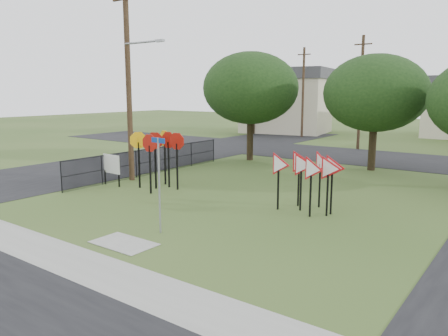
# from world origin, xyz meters

# --- Properties ---
(ground) EXTENTS (140.00, 140.00, 0.00)m
(ground) POSITION_xyz_m (0.00, 0.00, 0.00)
(ground) COLOR #344E1D
(sidewalk) EXTENTS (30.00, 1.60, 0.02)m
(sidewalk) POSITION_xyz_m (0.00, -4.20, 0.01)
(sidewalk) COLOR gray
(sidewalk) RESTS_ON ground
(planting_strip) EXTENTS (30.00, 0.80, 0.02)m
(planting_strip) POSITION_xyz_m (0.00, -5.40, 0.01)
(planting_strip) COLOR #344E1D
(planting_strip) RESTS_ON ground
(street_left) EXTENTS (8.00, 50.00, 0.02)m
(street_left) POSITION_xyz_m (-12.00, 10.00, 0.01)
(street_left) COLOR black
(street_left) RESTS_ON ground
(street_far) EXTENTS (60.00, 8.00, 0.02)m
(street_far) POSITION_xyz_m (0.00, 20.00, 0.01)
(street_far) COLOR black
(street_far) RESTS_ON ground
(curb_pad) EXTENTS (2.00, 1.20, 0.02)m
(curb_pad) POSITION_xyz_m (0.00, -2.40, 0.01)
(curb_pad) COLOR gray
(curb_pad) RESTS_ON ground
(street_name_sign) EXTENTS (0.65, 0.09, 3.18)m
(street_name_sign) POSITION_xyz_m (0.17, -0.96, 1.81)
(street_name_sign) COLOR gray
(street_name_sign) RESTS_ON ground
(stop_sign_cluster) EXTENTS (2.46, 2.07, 2.76)m
(stop_sign_cluster) POSITION_xyz_m (-4.65, 3.90, 2.02)
(stop_sign_cluster) COLOR black
(stop_sign_cluster) RESTS_ON ground
(yield_sign_cluster) EXTENTS (3.00, 1.84, 2.34)m
(yield_sign_cluster) POSITION_xyz_m (2.98, 4.38, 1.72)
(yield_sign_cluster) COLOR black
(yield_sign_cluster) RESTS_ON ground
(info_board) EXTENTS (1.25, 0.10, 1.56)m
(info_board) POSITION_xyz_m (-7.02, 2.95, 1.04)
(info_board) COLOR black
(info_board) RESTS_ON ground
(utility_pole_main) EXTENTS (3.55, 0.33, 10.00)m
(utility_pole_main) POSITION_xyz_m (-7.24, 4.50, 5.21)
(utility_pole_main) COLOR #453120
(utility_pole_main) RESTS_ON ground
(far_pole_a) EXTENTS (1.40, 0.24, 9.00)m
(far_pole_a) POSITION_xyz_m (-2.00, 24.00, 4.60)
(far_pole_a) COLOR #453120
(far_pole_a) RESTS_ON ground
(far_pole_c) EXTENTS (1.40, 0.24, 9.00)m
(far_pole_c) POSITION_xyz_m (-10.00, 30.00, 4.60)
(far_pole_c) COLOR #453120
(far_pole_c) RESTS_ON ground
(fence_run) EXTENTS (0.05, 11.55, 1.50)m
(fence_run) POSITION_xyz_m (-7.60, 6.25, 0.78)
(fence_run) COLOR black
(fence_run) RESTS_ON ground
(house_left) EXTENTS (10.58, 8.88, 7.20)m
(house_left) POSITION_xyz_m (-14.00, 34.00, 3.65)
(house_left) COLOR beige
(house_left) RESTS_ON ground
(tree_near_left) EXTENTS (6.40, 6.40, 7.27)m
(tree_near_left) POSITION_xyz_m (-6.00, 14.00, 4.86)
(tree_near_left) COLOR #2D2314
(tree_near_left) RESTS_ON ground
(tree_near_mid) EXTENTS (6.00, 6.00, 6.80)m
(tree_near_mid) POSITION_xyz_m (2.00, 15.00, 4.54)
(tree_near_mid) COLOR #2D2314
(tree_near_mid) RESTS_ON ground
(tree_far_left) EXTENTS (6.80, 6.80, 7.73)m
(tree_far_left) POSITION_xyz_m (-16.00, 30.00, 5.17)
(tree_far_left) COLOR #2D2314
(tree_far_left) RESTS_ON ground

